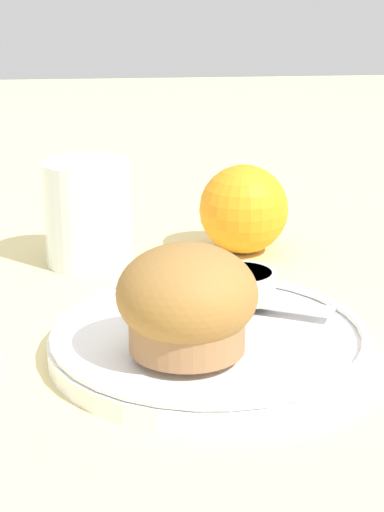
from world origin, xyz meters
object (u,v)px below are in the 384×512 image
object	(u,v)px
muffin	(182,302)
butter_knife	(221,297)
juice_glass	(88,213)
orange_fruit	(244,209)

from	to	relation	value
muffin	butter_knife	size ratio (longest dim) A/B	0.57
juice_glass	butter_knife	bearing A→B (deg)	-56.54
orange_fruit	butter_knife	bearing A→B (deg)	-104.48
muffin	butter_knife	xyz separation A→B (m)	(0.04, 0.08, -0.03)
muffin	orange_fruit	bearing A→B (deg)	72.43
muffin	juice_glass	world-z (taller)	juice_glass
muffin	butter_knife	world-z (taller)	muffin
butter_knife	juice_glass	size ratio (longest dim) A/B	1.71
juice_glass	orange_fruit	bearing A→B (deg)	6.47
muffin	butter_knife	bearing A→B (deg)	66.56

